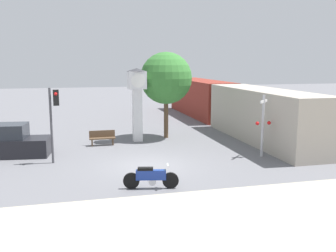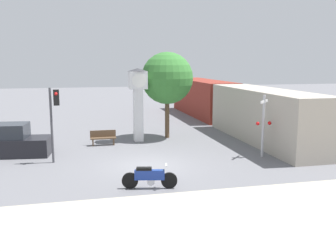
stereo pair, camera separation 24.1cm
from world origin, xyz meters
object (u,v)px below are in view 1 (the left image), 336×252
object	(u,v)px
freight_train	(226,105)
parked_car	(9,143)
motorcycle	(151,177)
railroad_crossing_signal	(263,123)
traffic_light	(54,111)
street_tree	(166,78)
bench	(102,137)
clock_tower	(137,93)

from	to	relation	value
freight_train	parked_car	distance (m)	16.95
motorcycle	railroad_crossing_signal	bearing A→B (deg)	40.50
motorcycle	traffic_light	bearing A→B (deg)	140.32
motorcycle	railroad_crossing_signal	distance (m)	8.04
traffic_light	parked_car	bearing A→B (deg)	141.12
motorcycle	parked_car	world-z (taller)	parked_car
motorcycle	street_tree	size ratio (longest dim) A/B	0.39
motorcycle	bench	distance (m)	8.81
motorcycle	clock_tower	distance (m)	9.87
traffic_light	railroad_crossing_signal	world-z (taller)	traffic_light
motorcycle	freight_train	bearing A→B (deg)	69.15
freight_train	street_tree	xyz separation A→B (m)	(-5.94, -3.73, 2.36)
clock_tower	bench	size ratio (longest dim) A/B	2.97
street_tree	bench	bearing A→B (deg)	-163.10
freight_train	clock_tower	bearing A→B (deg)	-151.60
clock_tower	freight_train	xyz separation A→B (m)	(8.02, 4.34, -1.46)
railroad_crossing_signal	parked_car	world-z (taller)	railroad_crossing_signal
traffic_light	freight_train	bearing A→B (deg)	33.76
street_tree	railroad_crossing_signal	bearing A→B (deg)	-58.35
motorcycle	parked_car	bearing A→B (deg)	144.76
motorcycle	clock_tower	world-z (taller)	clock_tower
parked_car	freight_train	bearing A→B (deg)	29.70
clock_tower	traffic_light	distance (m)	6.64
parked_car	bench	bearing A→B (deg)	23.19
traffic_light	parked_car	distance (m)	3.82
freight_train	street_tree	distance (m)	7.40
freight_train	bench	xyz separation A→B (m)	(-10.38, -5.08, -1.21)
traffic_light	street_tree	bearing A→B (deg)	35.07
clock_tower	street_tree	world-z (taller)	street_tree
motorcycle	freight_train	distance (m)	16.53
freight_train	street_tree	world-z (taller)	street_tree
traffic_light	motorcycle	bearing A→B (deg)	-52.06
clock_tower	railroad_crossing_signal	size ratio (longest dim) A/B	1.40
motorcycle	parked_car	distance (m)	9.71
railroad_crossing_signal	street_tree	world-z (taller)	street_tree
street_tree	traffic_light	bearing A→B (deg)	-144.93
clock_tower	bench	xyz separation A→B (m)	(-2.35, -0.74, -2.67)
motorcycle	freight_train	size ratio (longest dim) A/B	0.09
street_tree	bench	world-z (taller)	street_tree
clock_tower	street_tree	bearing A→B (deg)	16.23
railroad_crossing_signal	street_tree	bearing A→B (deg)	121.65
street_tree	parked_car	distance (m)	10.59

